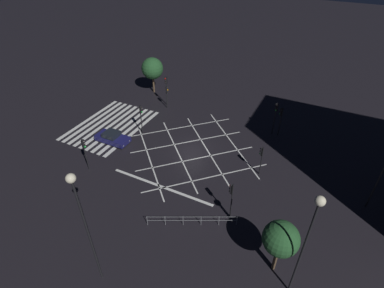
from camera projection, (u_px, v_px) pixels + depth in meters
The scene contains 16 objects.
ground_plane at pixel (192, 150), 34.48m from camera, with size 200.00×200.00×0.00m, color black.
road_markings at pixel (129, 133), 37.38m from camera, with size 16.87×24.08×0.01m.
traffic_light_median_north at pixel (261, 155), 29.74m from camera, with size 0.36×0.39×3.39m.
traffic_light_median_south at pixel (141, 114), 35.73m from camera, with size 0.36×0.39×3.84m.
traffic_light_nw_cross at pixel (281, 116), 35.37m from camera, with size 0.36×0.39×3.81m.
traffic_light_se_cross at pixel (85, 149), 30.07m from camera, with size 0.36×0.39×3.86m.
traffic_light_nw_main at pixel (276, 113), 35.39m from camera, with size 0.39×0.36×4.25m.
traffic_light_sw_main at pixel (166, 85), 41.25m from camera, with size 0.39×0.36×4.40m.
traffic_light_sw_cross at pixel (167, 93), 41.16m from camera, with size 0.36×0.39×3.31m.
traffic_light_ne_cross at pixel (231, 194), 24.99m from camera, with size 0.36×0.39×3.80m.
street_lamp_west at pixel (80, 209), 17.68m from camera, with size 0.58×0.58×10.01m.
street_lamp_far at pixel (311, 226), 17.08m from camera, with size 0.60×0.60×9.29m.
street_tree_near at pixel (281, 239), 20.49m from camera, with size 2.59×2.59×4.80m.
street_tree_far at pixel (152, 69), 44.50m from camera, with size 3.22×3.22×5.42m.
waiting_car at pixel (112, 138), 35.43m from camera, with size 1.83×4.10×1.32m.
pedestrian_railing at pixel (192, 220), 25.39m from camera, with size 3.50×6.88×1.05m.
Camera 1 is at (24.58, 12.40, 20.76)m, focal length 28.00 mm.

